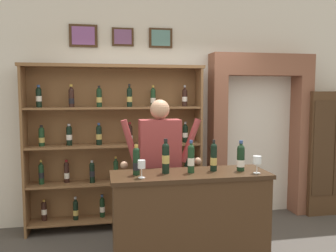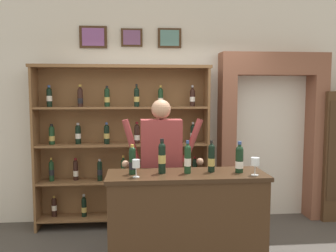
{
  "view_description": "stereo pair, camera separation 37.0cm",
  "coord_description": "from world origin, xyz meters",
  "px_view_note": "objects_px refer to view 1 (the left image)",
  "views": [
    {
      "loc": [
        -0.79,
        -3.25,
        1.8
      ],
      "look_at": [
        -0.1,
        0.37,
        1.45
      ],
      "focal_mm": 37.43,
      "sensor_mm": 36.0,
      "label": 1
    },
    {
      "loc": [
        -0.42,
        -3.3,
        1.8
      ],
      "look_at": [
        -0.1,
        0.37,
        1.45
      ],
      "focal_mm": 37.43,
      "sensor_mm": 36.0,
      "label": 2
    }
  ],
  "objects_px": {
    "tasting_bottle_bianco": "(191,158)",
    "tasting_bottle_grappa": "(241,158)",
    "tasting_bottle_brunello": "(166,157)",
    "shopkeeper": "(160,158)",
    "wine_glass_spare": "(142,165)",
    "tasting_bottle_super_tuscan": "(136,161)",
    "tasting_bottle_vin_santo": "(214,157)",
    "side_cabinet": "(326,152)",
    "wine_shelf": "(115,143)",
    "wine_glass_right": "(257,160)",
    "tasting_counter": "(190,224)"
  },
  "relations": [
    {
      "from": "tasting_bottle_bianco",
      "to": "tasting_bottle_grappa",
      "type": "distance_m",
      "value": 0.51
    },
    {
      "from": "tasting_bottle_brunello",
      "to": "tasting_bottle_bianco",
      "type": "xyz_separation_m",
      "value": [
        0.25,
        -0.02,
        -0.02
      ]
    },
    {
      "from": "shopkeeper",
      "to": "tasting_bottle_grappa",
      "type": "relative_size",
      "value": 5.66
    },
    {
      "from": "tasting_bottle_bianco",
      "to": "wine_glass_spare",
      "type": "bearing_deg",
      "value": -166.94
    },
    {
      "from": "tasting_bottle_super_tuscan",
      "to": "tasting_bottle_vin_santo",
      "type": "bearing_deg",
      "value": 1.73
    },
    {
      "from": "side_cabinet",
      "to": "tasting_bottle_bianco",
      "type": "height_order",
      "value": "side_cabinet"
    },
    {
      "from": "tasting_bottle_super_tuscan",
      "to": "wine_shelf",
      "type": "bearing_deg",
      "value": 95.97
    },
    {
      "from": "tasting_bottle_vin_santo",
      "to": "shopkeeper",
      "type": "bearing_deg",
      "value": 133.71
    },
    {
      "from": "wine_shelf",
      "to": "wine_glass_spare",
      "type": "distance_m",
      "value": 1.51
    },
    {
      "from": "shopkeeper",
      "to": "wine_glass_right",
      "type": "xyz_separation_m",
      "value": [
        0.84,
        -0.66,
        0.07
      ]
    },
    {
      "from": "tasting_bottle_super_tuscan",
      "to": "tasting_bottle_vin_santo",
      "type": "distance_m",
      "value": 0.77
    },
    {
      "from": "wine_shelf",
      "to": "tasting_bottle_grappa",
      "type": "height_order",
      "value": "wine_shelf"
    },
    {
      "from": "side_cabinet",
      "to": "tasting_bottle_bianco",
      "type": "bearing_deg",
      "value": -150.13
    },
    {
      "from": "tasting_bottle_brunello",
      "to": "wine_glass_spare",
      "type": "relative_size",
      "value": 2.04
    },
    {
      "from": "tasting_counter",
      "to": "wine_glass_right",
      "type": "height_order",
      "value": "wine_glass_right"
    },
    {
      "from": "side_cabinet",
      "to": "tasting_bottle_brunello",
      "type": "distance_m",
      "value": 3.05
    },
    {
      "from": "tasting_bottle_brunello",
      "to": "wine_glass_right",
      "type": "distance_m",
      "value": 0.88
    },
    {
      "from": "tasting_counter",
      "to": "tasting_bottle_super_tuscan",
      "type": "xyz_separation_m",
      "value": [
        -0.52,
        0.01,
        0.65
      ]
    },
    {
      "from": "tasting_bottle_grappa",
      "to": "side_cabinet",
      "type": "bearing_deg",
      "value": 36.06
    },
    {
      "from": "tasting_bottle_bianco",
      "to": "tasting_bottle_grappa",
      "type": "relative_size",
      "value": 1.05
    },
    {
      "from": "side_cabinet",
      "to": "tasting_counter",
      "type": "height_order",
      "value": "side_cabinet"
    },
    {
      "from": "tasting_bottle_vin_santo",
      "to": "wine_glass_right",
      "type": "relative_size",
      "value": 1.85
    },
    {
      "from": "tasting_counter",
      "to": "wine_glass_right",
      "type": "relative_size",
      "value": 9.12
    },
    {
      "from": "wine_shelf",
      "to": "tasting_bottle_super_tuscan",
      "type": "distance_m",
      "value": 1.38
    },
    {
      "from": "wine_shelf",
      "to": "tasting_bottle_brunello",
      "type": "relative_size",
      "value": 6.9
    },
    {
      "from": "tasting_counter",
      "to": "tasting_bottle_grappa",
      "type": "relative_size",
      "value": 5.06
    },
    {
      "from": "shopkeeper",
      "to": "tasting_bottle_grappa",
      "type": "distance_m",
      "value": 0.9
    },
    {
      "from": "tasting_bottle_vin_santo",
      "to": "tasting_bottle_grappa",
      "type": "xyz_separation_m",
      "value": [
        0.27,
        -0.05,
        -0.01
      ]
    },
    {
      "from": "tasting_bottle_vin_santo",
      "to": "wine_glass_spare",
      "type": "xyz_separation_m",
      "value": [
        -0.74,
        -0.15,
        -0.02
      ]
    },
    {
      "from": "tasting_counter",
      "to": "tasting_bottle_bianco",
      "type": "height_order",
      "value": "tasting_bottle_bianco"
    },
    {
      "from": "wine_glass_spare",
      "to": "wine_glass_right",
      "type": "distance_m",
      "value": 1.12
    },
    {
      "from": "tasting_bottle_grappa",
      "to": "wine_glass_spare",
      "type": "height_order",
      "value": "tasting_bottle_grappa"
    },
    {
      "from": "tasting_bottle_super_tuscan",
      "to": "wine_glass_spare",
      "type": "xyz_separation_m",
      "value": [
        0.03,
        -0.13,
        -0.01
      ]
    },
    {
      "from": "wine_shelf",
      "to": "tasting_bottle_bianco",
      "type": "xyz_separation_m",
      "value": [
        0.67,
        -1.39,
        0.03
      ]
    },
    {
      "from": "tasting_counter",
      "to": "side_cabinet",
      "type": "bearing_deg",
      "value": 29.74
    },
    {
      "from": "wine_glass_spare",
      "to": "tasting_bottle_super_tuscan",
      "type": "bearing_deg",
      "value": 104.88
    },
    {
      "from": "tasting_bottle_bianco",
      "to": "tasting_bottle_vin_santo",
      "type": "xyz_separation_m",
      "value": [
        0.24,
        0.04,
        -0.0
      ]
    },
    {
      "from": "side_cabinet",
      "to": "tasting_counter",
      "type": "distance_m",
      "value": 2.86
    },
    {
      "from": "side_cabinet",
      "to": "tasting_bottle_super_tuscan",
      "type": "xyz_separation_m",
      "value": [
        -2.98,
        -1.39,
        0.25
      ]
    },
    {
      "from": "tasting_bottle_brunello",
      "to": "tasting_counter",
      "type": "bearing_deg",
      "value": -5.3
    },
    {
      "from": "wine_glass_spare",
      "to": "tasting_counter",
      "type": "bearing_deg",
      "value": 13.57
    },
    {
      "from": "wine_shelf",
      "to": "tasting_bottle_bianco",
      "type": "relative_size",
      "value": 7.29
    },
    {
      "from": "shopkeeper",
      "to": "wine_glass_right",
      "type": "bearing_deg",
      "value": -38.12
    },
    {
      "from": "tasting_bottle_grappa",
      "to": "wine_glass_spare",
      "type": "distance_m",
      "value": 1.01
    },
    {
      "from": "tasting_bottle_grappa",
      "to": "shopkeeper",
      "type": "bearing_deg",
      "value": 144.05
    },
    {
      "from": "wine_glass_spare",
      "to": "wine_glass_right",
      "type": "relative_size",
      "value": 0.98
    },
    {
      "from": "tasting_bottle_brunello",
      "to": "wine_glass_right",
      "type": "relative_size",
      "value": 1.99
    },
    {
      "from": "side_cabinet",
      "to": "wine_glass_right",
      "type": "height_order",
      "value": "side_cabinet"
    },
    {
      "from": "wine_shelf",
      "to": "tasting_bottle_vin_santo",
      "type": "height_order",
      "value": "wine_shelf"
    },
    {
      "from": "tasting_bottle_bianco",
      "to": "tasting_bottle_brunello",
      "type": "bearing_deg",
      "value": 174.25
    }
  ]
}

